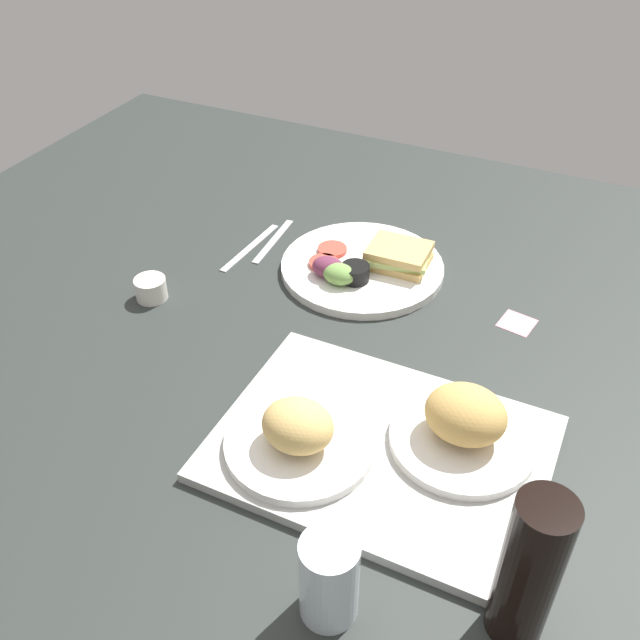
# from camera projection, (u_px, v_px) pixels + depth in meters

# --- Properties ---
(ground_plane) EXTENTS (1.90, 1.50, 0.03)m
(ground_plane) POSITION_uv_depth(u_px,v_px,m) (338.00, 339.00, 1.22)
(ground_plane) COLOR #282D2B
(serving_tray) EXTENTS (0.45, 0.33, 0.02)m
(serving_tray) POSITION_uv_depth(u_px,v_px,m) (381.00, 448.00, 0.99)
(serving_tray) COLOR #B2B2AD
(serving_tray) RESTS_ON ground_plane
(bread_plate_near) EXTENTS (0.20, 0.20, 0.09)m
(bread_plate_near) POSITION_uv_depth(u_px,v_px,m) (464.00, 425.00, 0.97)
(bread_plate_near) COLOR white
(bread_plate_near) RESTS_ON serving_tray
(bread_plate_far) EXTENTS (0.21, 0.21, 0.08)m
(bread_plate_far) POSITION_uv_depth(u_px,v_px,m) (299.00, 434.00, 0.97)
(bread_plate_far) COLOR white
(bread_plate_far) RESTS_ON serving_tray
(plate_with_salad) EXTENTS (0.30, 0.30, 0.05)m
(plate_with_salad) POSITION_uv_depth(u_px,v_px,m) (365.00, 266.00, 1.33)
(plate_with_salad) COLOR white
(plate_with_salad) RESTS_ON ground_plane
(drinking_glass) EXTENTS (0.07, 0.07, 0.12)m
(drinking_glass) POSITION_uv_depth(u_px,v_px,m) (329.00, 579.00, 0.78)
(drinking_glass) COLOR silver
(drinking_glass) RESTS_ON ground_plane
(soda_bottle) EXTENTS (0.06, 0.06, 0.21)m
(soda_bottle) POSITION_uv_depth(u_px,v_px,m) (529.00, 571.00, 0.74)
(soda_bottle) COLOR black
(soda_bottle) RESTS_ON ground_plane
(espresso_cup) EXTENTS (0.06, 0.06, 0.04)m
(espresso_cup) POSITION_uv_depth(u_px,v_px,m) (151.00, 289.00, 1.27)
(espresso_cup) COLOR silver
(espresso_cup) RESTS_ON ground_plane
(fork) EXTENTS (0.02, 0.17, 0.01)m
(fork) POSITION_uv_depth(u_px,v_px,m) (273.00, 241.00, 1.43)
(fork) COLOR #B7B7BC
(fork) RESTS_ON ground_plane
(knife) EXTENTS (0.03, 0.19, 0.01)m
(knife) POSITION_uv_depth(u_px,v_px,m) (250.00, 247.00, 1.41)
(knife) COLOR #B7B7BC
(knife) RESTS_ON ground_plane
(sticky_note) EXTENTS (0.06, 0.06, 0.00)m
(sticky_note) POSITION_uv_depth(u_px,v_px,m) (517.00, 323.00, 1.23)
(sticky_note) COLOR pink
(sticky_note) RESTS_ON ground_plane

